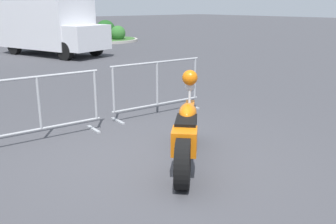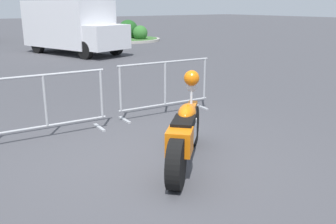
{
  "view_description": "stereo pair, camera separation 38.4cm",
  "coord_description": "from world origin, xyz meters",
  "px_view_note": "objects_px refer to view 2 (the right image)",
  "views": [
    {
      "loc": [
        -2.94,
        -3.92,
        2.13
      ],
      "look_at": [
        0.38,
        0.03,
        0.65
      ],
      "focal_mm": 40.0,
      "sensor_mm": 36.0,
      "label": 1
    },
    {
      "loc": [
        -2.63,
        -4.16,
        2.13
      ],
      "look_at": [
        0.38,
        0.03,
        0.65
      ],
      "focal_mm": 40.0,
      "sensor_mm": 36.0,
      "label": 2
    }
  ],
  "objects_px": {
    "motorcycle": "(185,132)",
    "crowd_barrier_far": "(165,87)",
    "crowd_barrier_near": "(45,105)",
    "delivery_van": "(72,26)"
  },
  "relations": [
    {
      "from": "motorcycle",
      "to": "crowd_barrier_far",
      "type": "height_order",
      "value": "motorcycle"
    },
    {
      "from": "crowd_barrier_near",
      "to": "delivery_van",
      "type": "xyz_separation_m",
      "value": [
        4.62,
        10.32,
        0.69
      ]
    },
    {
      "from": "crowd_barrier_near",
      "to": "delivery_van",
      "type": "height_order",
      "value": "delivery_van"
    },
    {
      "from": "motorcycle",
      "to": "delivery_van",
      "type": "xyz_separation_m",
      "value": [
        3.42,
        12.48,
        0.78
      ]
    },
    {
      "from": "crowd_barrier_far",
      "to": "delivery_van",
      "type": "distance_m",
      "value": 10.58
    },
    {
      "from": "crowd_barrier_near",
      "to": "crowd_barrier_far",
      "type": "distance_m",
      "value": 2.39
    },
    {
      "from": "crowd_barrier_near",
      "to": "delivery_van",
      "type": "distance_m",
      "value": 11.32
    },
    {
      "from": "crowd_barrier_near",
      "to": "crowd_barrier_far",
      "type": "height_order",
      "value": "same"
    },
    {
      "from": "crowd_barrier_near",
      "to": "crowd_barrier_far",
      "type": "bearing_deg",
      "value": 0.0
    },
    {
      "from": "motorcycle",
      "to": "delivery_van",
      "type": "height_order",
      "value": "delivery_van"
    }
  ]
}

